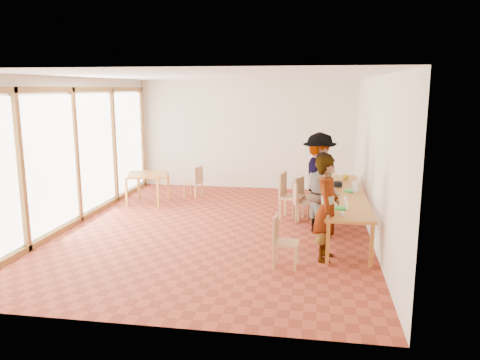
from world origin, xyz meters
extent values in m
plane|color=#9D3A26|center=(0.00, 0.00, 0.00)|extent=(8.00, 8.00, 0.00)
cube|color=#EEE5CD|center=(0.00, 4.00, 1.50)|extent=(6.00, 0.10, 3.00)
cube|color=#EEE5CD|center=(0.00, -4.00, 1.50)|extent=(6.00, 0.10, 3.00)
cube|color=#EEE5CD|center=(3.00, 0.00, 1.50)|extent=(0.10, 8.00, 3.00)
cube|color=white|center=(-2.96, 0.00, 1.50)|extent=(0.10, 8.00, 3.00)
cube|color=white|center=(0.00, 0.00, 3.02)|extent=(6.00, 8.00, 0.04)
cube|color=#C1812A|center=(2.50, 0.29, 0.72)|extent=(0.80, 4.00, 0.05)
cube|color=#C1812A|center=(2.16, -1.65, 0.35)|extent=(0.06, 0.06, 0.70)
cube|color=#C1812A|center=(2.16, 2.23, 0.35)|extent=(0.06, 0.06, 0.70)
cube|color=#C1812A|center=(2.84, -1.65, 0.35)|extent=(0.06, 0.06, 0.70)
cube|color=#C1812A|center=(2.84, 2.23, 0.35)|extent=(0.06, 0.06, 0.70)
cube|color=#C1812A|center=(-2.07, 1.73, 0.72)|extent=(0.90, 0.90, 0.05)
cube|color=#C1812A|center=(-2.46, 1.34, 0.35)|extent=(0.05, 0.05, 0.70)
cube|color=#C1812A|center=(-2.46, 2.12, 0.35)|extent=(0.05, 0.05, 0.70)
cube|color=#C1812A|center=(-1.68, 1.34, 0.35)|extent=(0.05, 0.05, 0.70)
cube|color=#C1812A|center=(-1.68, 2.12, 0.35)|extent=(0.05, 0.05, 0.70)
cube|color=tan|center=(1.52, -1.86, 0.39)|extent=(0.42, 0.42, 0.04)
cube|color=tan|center=(1.34, -1.85, 0.61)|extent=(0.07, 0.39, 0.40)
cube|color=tan|center=(1.69, 0.79, 0.40)|extent=(0.47, 0.47, 0.04)
cube|color=tan|center=(1.52, 0.74, 0.62)|extent=(0.13, 0.38, 0.41)
cube|color=tan|center=(1.45, 0.94, 0.48)|extent=(0.56, 0.56, 0.04)
cube|color=tan|center=(1.25, 0.99, 0.75)|extent=(0.15, 0.47, 0.49)
cube|color=tan|center=(1.77, 1.30, 0.40)|extent=(0.51, 0.51, 0.04)
cube|color=tan|center=(1.60, 1.36, 0.63)|extent=(0.19, 0.38, 0.41)
cube|color=tan|center=(-1.17, 2.59, 0.39)|extent=(0.47, 0.47, 0.04)
cube|color=tan|center=(-1.01, 2.54, 0.61)|extent=(0.14, 0.38, 0.40)
imported|color=gray|center=(2.13, -1.41, 0.86)|extent=(0.49, 0.68, 1.72)
imported|color=gray|center=(2.09, 0.08, 0.79)|extent=(0.86, 0.95, 1.58)
imported|color=gray|center=(2.01, 1.02, 0.93)|extent=(0.78, 1.25, 1.87)
cube|color=green|center=(2.38, -0.95, 0.76)|extent=(0.21, 0.28, 0.03)
cube|color=white|center=(2.47, -0.96, 0.86)|extent=(0.10, 0.24, 0.21)
cube|color=green|center=(2.64, 0.47, 0.76)|extent=(0.28, 0.32, 0.03)
cube|color=white|center=(2.73, 0.43, 0.86)|extent=(0.17, 0.25, 0.22)
cube|color=green|center=(2.39, 1.27, 0.76)|extent=(0.18, 0.25, 0.02)
cube|color=white|center=(2.47, 1.27, 0.85)|extent=(0.08, 0.22, 0.19)
imported|color=yellow|center=(2.61, 1.74, 0.80)|extent=(0.16, 0.16, 0.10)
cylinder|color=#176437|center=(2.27, 1.59, 0.89)|extent=(0.07, 0.07, 0.28)
cylinder|color=silver|center=(2.47, 0.95, 0.80)|extent=(0.07, 0.07, 0.09)
cylinder|color=white|center=(2.38, -1.39, 0.78)|extent=(0.08, 0.08, 0.06)
cube|color=#ED5574|center=(2.68, 1.23, 0.76)|extent=(0.05, 0.10, 0.01)
cube|color=black|center=(2.41, 0.93, 0.80)|extent=(0.16, 0.26, 0.09)
camera|label=1|loc=(1.92, -8.88, 2.78)|focal=35.00mm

